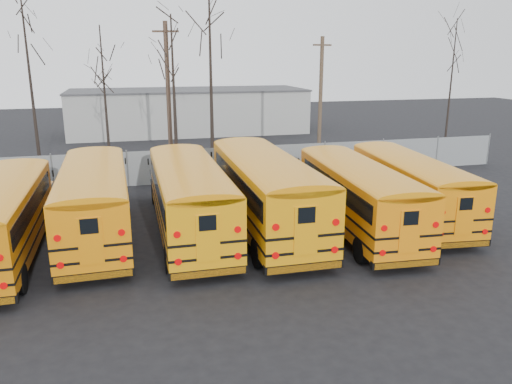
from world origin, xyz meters
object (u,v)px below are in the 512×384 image
object	(u,v)px
bus_b	(94,195)
bus_a	(1,212)
utility_pole_right	(320,99)
bus_e	(356,190)
utility_pole_left	(168,95)
bus_c	(189,192)
bus_d	(264,186)
bus_f	(409,182)

from	to	relation	value
bus_b	bus_a	bearing A→B (deg)	-159.80
bus_b	utility_pole_right	xyz separation A→B (m)	(14.47, 12.23, 2.54)
bus_a	bus_b	xyz separation A→B (m)	(3.18, 1.26, 0.08)
bus_e	utility_pole_left	bearing A→B (deg)	118.01
bus_b	bus_e	size ratio (longest dim) A/B	1.03
bus_a	bus_c	distance (m)	6.92
bus_a	bus_e	xyz separation A→B (m)	(13.80, -0.51, 0.02)
bus_c	bus_d	xyz separation A→B (m)	(3.17, -0.11, 0.11)
bus_f	utility_pole_left	bearing A→B (deg)	131.14
bus_a	utility_pole_right	distance (m)	22.37
bus_d	bus_b	bearing A→B (deg)	174.41
utility_pole_left	bus_e	bearing A→B (deg)	-51.07
bus_a	bus_f	bearing A→B (deg)	1.26
bus_d	utility_pole_left	distance (m)	13.85
bus_b	bus_c	world-z (taller)	bus_c
bus_f	bus_e	bearing A→B (deg)	-156.79
bus_a	bus_d	size ratio (longest dim) A/B	0.89
bus_b	utility_pole_left	distance (m)	13.55
bus_d	utility_pole_right	world-z (taller)	utility_pole_right
bus_f	utility_pole_left	world-z (taller)	utility_pole_left
bus_d	bus_f	bearing A→B (deg)	0.07
bus_a	utility_pole_left	size ratio (longest dim) A/B	1.14
bus_b	bus_e	xyz separation A→B (m)	(10.62, -1.77, -0.06)
bus_a	bus_f	xyz separation A→B (m)	(16.88, 0.47, -0.03)
bus_f	bus_d	bearing A→B (deg)	-174.89
bus_a	utility_pole_left	world-z (taller)	utility_pole_left
utility_pole_right	bus_c	bearing A→B (deg)	-146.70
bus_c	bus_f	distance (m)	9.99
bus_c	bus_e	size ratio (longest dim) A/B	1.04
bus_a	utility_pole_right	size ratio (longest dim) A/B	1.25
bus_c	utility_pole_left	distance (m)	13.51
utility_pole_left	utility_pole_right	distance (m)	10.33
bus_f	bus_a	bearing A→B (deg)	-172.86
bus_a	bus_b	size ratio (longest dim) A/B	0.95
utility_pole_right	bus_d	bearing A→B (deg)	-137.11
bus_c	utility_pole_left	bearing A→B (deg)	88.19
bus_e	bus_a	bearing A→B (deg)	-178.41
bus_e	utility_pole_right	size ratio (longest dim) A/B	1.28
bus_f	utility_pole_right	size ratio (longest dim) A/B	1.25
bus_d	utility_pole_left	xyz separation A→B (m)	(-2.73, 13.29, 2.83)
bus_e	utility_pole_left	world-z (taller)	utility_pole_left
utility_pole_right	bus_e	bearing A→B (deg)	-122.18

